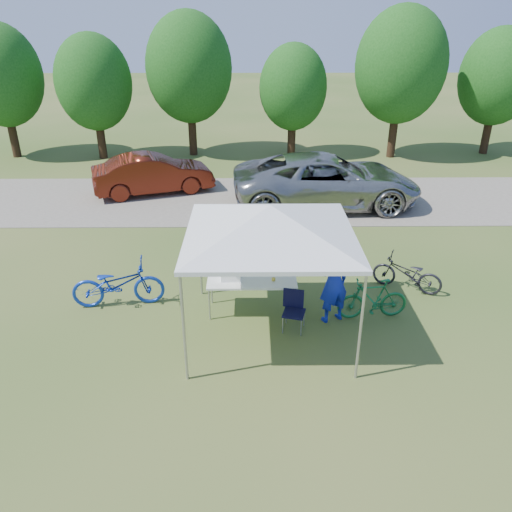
{
  "coord_description": "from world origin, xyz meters",
  "views": [
    {
      "loc": [
        -0.35,
        -8.55,
        5.86
      ],
      "look_at": [
        -0.24,
        2.0,
        0.73
      ],
      "focal_mm": 35.0,
      "sensor_mm": 36.0,
      "label": 1
    }
  ],
  "objects_px": {
    "bike_blue": "(118,284)",
    "bike_green": "(373,299)",
    "cooler": "(231,273)",
    "bike_dark": "(407,274)",
    "folding_table": "(252,281)",
    "cyclist": "(334,282)",
    "folding_chair": "(294,307)",
    "minivan": "(326,180)",
    "sedan": "(153,174)"
  },
  "relations": [
    {
      "from": "folding_table",
      "to": "bike_blue",
      "type": "xyz_separation_m",
      "value": [
        -2.94,
        0.29,
        -0.21
      ]
    },
    {
      "from": "folding_chair",
      "to": "bike_dark",
      "type": "relative_size",
      "value": 0.52
    },
    {
      "from": "bike_blue",
      "to": "bike_dark",
      "type": "distance_m",
      "value": 6.58
    },
    {
      "from": "cyclist",
      "to": "bike_dark",
      "type": "distance_m",
      "value": 2.36
    },
    {
      "from": "folding_table",
      "to": "bike_dark",
      "type": "bearing_deg",
      "value": 13.89
    },
    {
      "from": "bike_blue",
      "to": "bike_green",
      "type": "distance_m",
      "value": 5.52
    },
    {
      "from": "folding_table",
      "to": "minivan",
      "type": "bearing_deg",
      "value": 69.43
    },
    {
      "from": "bike_blue",
      "to": "bike_green",
      "type": "xyz_separation_m",
      "value": [
        5.49,
        -0.57,
        -0.07
      ]
    },
    {
      "from": "minivan",
      "to": "folding_table",
      "type": "bearing_deg",
      "value": 156.31
    },
    {
      "from": "folding_chair",
      "to": "minivan",
      "type": "xyz_separation_m",
      "value": [
        1.65,
        7.29,
        0.39
      ]
    },
    {
      "from": "bike_green",
      "to": "cooler",
      "type": "bearing_deg",
      "value": -101.06
    },
    {
      "from": "bike_green",
      "to": "bike_dark",
      "type": "xyz_separation_m",
      "value": [
        1.07,
        1.18,
        -0.03
      ]
    },
    {
      "from": "folding_chair",
      "to": "cooler",
      "type": "relative_size",
      "value": 1.92
    },
    {
      "from": "folding_chair",
      "to": "bike_dark",
      "type": "distance_m",
      "value": 3.16
    },
    {
      "from": "cooler",
      "to": "cyclist",
      "type": "distance_m",
      "value": 2.16
    },
    {
      "from": "folding_table",
      "to": "cyclist",
      "type": "bearing_deg",
      "value": -12.51
    },
    {
      "from": "folding_chair",
      "to": "sedan",
      "type": "xyz_separation_m",
      "value": [
        -4.36,
        8.68,
        0.23
      ]
    },
    {
      "from": "bike_blue",
      "to": "bike_green",
      "type": "bearing_deg",
      "value": -103.58
    },
    {
      "from": "cyclist",
      "to": "bike_blue",
      "type": "relative_size",
      "value": 0.91
    },
    {
      "from": "cooler",
      "to": "folding_chair",
      "type": "bearing_deg",
      "value": -26.15
    },
    {
      "from": "folding_chair",
      "to": "bike_green",
      "type": "distance_m",
      "value": 1.73
    },
    {
      "from": "bike_dark",
      "to": "sedan",
      "type": "xyz_separation_m",
      "value": [
        -7.12,
        7.15,
        0.29
      ]
    },
    {
      "from": "bike_green",
      "to": "sedan",
      "type": "height_order",
      "value": "sedan"
    },
    {
      "from": "minivan",
      "to": "sedan",
      "type": "bearing_deg",
      "value": 73.83
    },
    {
      "from": "bike_blue",
      "to": "sedan",
      "type": "height_order",
      "value": "sedan"
    },
    {
      "from": "folding_table",
      "to": "cyclist",
      "type": "height_order",
      "value": "cyclist"
    },
    {
      "from": "cooler",
      "to": "bike_dark",
      "type": "bearing_deg",
      "value": 12.42
    },
    {
      "from": "cooler",
      "to": "bike_blue",
      "type": "distance_m",
      "value": 2.55
    },
    {
      "from": "sedan",
      "to": "minivan",
      "type": "bearing_deg",
      "value": -122.12
    },
    {
      "from": "sedan",
      "to": "bike_blue",
      "type": "bearing_deg",
      "value": 165.12
    },
    {
      "from": "folding_table",
      "to": "minivan",
      "type": "distance_m",
      "value": 7.11
    },
    {
      "from": "folding_chair",
      "to": "minivan",
      "type": "relative_size",
      "value": 0.13
    },
    {
      "from": "cooler",
      "to": "bike_blue",
      "type": "bearing_deg",
      "value": 173.43
    },
    {
      "from": "cooler",
      "to": "bike_green",
      "type": "relative_size",
      "value": 0.29
    },
    {
      "from": "folding_chair",
      "to": "cyclist",
      "type": "xyz_separation_m",
      "value": [
        0.83,
        0.26,
        0.42
      ]
    },
    {
      "from": "folding_table",
      "to": "minivan",
      "type": "height_order",
      "value": "minivan"
    },
    {
      "from": "folding_table",
      "to": "bike_green",
      "type": "height_order",
      "value": "bike_green"
    },
    {
      "from": "folding_table",
      "to": "cooler",
      "type": "relative_size",
      "value": 4.38
    },
    {
      "from": "folding_table",
      "to": "cyclist",
      "type": "distance_m",
      "value": 1.73
    },
    {
      "from": "bike_blue",
      "to": "minivan",
      "type": "relative_size",
      "value": 0.32
    },
    {
      "from": "bike_green",
      "to": "bike_dark",
      "type": "height_order",
      "value": "bike_green"
    },
    {
      "from": "cyclist",
      "to": "minivan",
      "type": "bearing_deg",
      "value": -120.39
    },
    {
      "from": "bike_green",
      "to": "sedan",
      "type": "xyz_separation_m",
      "value": [
        -6.06,
        8.33,
        0.26
      ]
    },
    {
      "from": "cyclist",
      "to": "bike_dark",
      "type": "relative_size",
      "value": 1.14
    },
    {
      "from": "folding_chair",
      "to": "bike_blue",
      "type": "height_order",
      "value": "bike_blue"
    },
    {
      "from": "folding_chair",
      "to": "bike_green",
      "type": "xyz_separation_m",
      "value": [
        1.7,
        0.35,
        -0.03
      ]
    },
    {
      "from": "folding_chair",
      "to": "bike_dark",
      "type": "bearing_deg",
      "value": 43.76
    },
    {
      "from": "bike_green",
      "to": "minivan",
      "type": "height_order",
      "value": "minivan"
    },
    {
      "from": "folding_table",
      "to": "bike_blue",
      "type": "bearing_deg",
      "value": 174.42
    },
    {
      "from": "cooler",
      "to": "bike_dark",
      "type": "distance_m",
      "value": 4.19
    }
  ]
}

